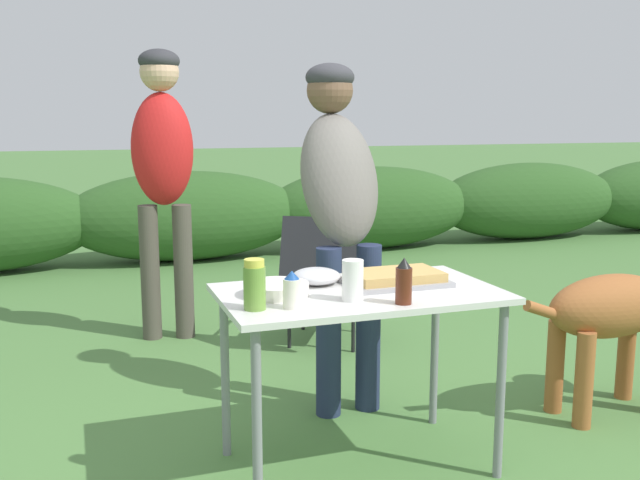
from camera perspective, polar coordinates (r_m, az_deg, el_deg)
The scene contains 14 objects.
ground_plane at distance 3.09m, azimuth 3.03°, elevation -17.53°, with size 60.00×60.00×0.00m, color #4C7A3D.
shrub_hedge at distance 7.21m, azimuth -10.65°, elevation 1.91°, with size 14.40×0.90×0.89m.
folding_table at distance 2.84m, azimuth 3.15°, elevation -5.57°, with size 1.10×0.64×0.74m.
food_tray at distance 2.93m, azimuth 6.07°, elevation -3.06°, with size 0.41×0.26×0.06m.
plate_stack at distance 2.75m, azimuth -3.47°, elevation -3.95°, with size 0.25×0.25×0.05m, color white.
mixing_bowl at distance 2.92m, azimuth -0.29°, elevation -2.90°, with size 0.20×0.20×0.07m, color silver.
paper_cup_stack at distance 2.65m, azimuth 2.63°, elevation -3.24°, with size 0.08×0.08×0.15m, color white.
mayo_bottle at distance 2.55m, azimuth -2.27°, elevation -4.05°, with size 0.06×0.06×0.14m.
relish_jar at distance 2.54m, azimuth -5.26°, elevation -3.61°, with size 0.08×0.08×0.18m.
bbq_sauce_bottle at distance 2.62m, azimuth 6.72°, elevation -3.35°, with size 0.06×0.06×0.17m.
standing_person_in_navy_coat at distance 3.42m, azimuth 1.59°, elevation 3.62°, with size 0.39×0.51×1.67m.
standing_person_in_gray_fleece at distance 4.58m, azimuth -12.47°, elevation 6.19°, with size 0.43×0.34×1.83m.
dog at distance 3.72m, azimuth 22.93°, elevation -5.15°, with size 1.09×0.34×0.76m.
camp_chair_green_behind_table at distance 4.40m, azimuth 0.30°, elevation -2.63°, with size 0.69×0.74×0.83m.
Camera 1 is at (-1.04, -2.53, 1.42)m, focal length 40.00 mm.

